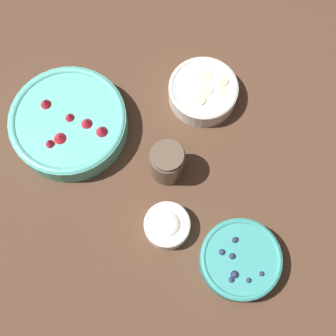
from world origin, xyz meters
The scene contains 6 objects.
ground_plane centered at (0.00, 0.00, 0.00)m, with size 4.00×4.00×0.00m, color #4C3323.
bowl_strawberries centered at (0.18, 0.19, 0.04)m, with size 0.27×0.27×0.08m.
bowl_blueberries centered at (-0.18, -0.14, 0.03)m, with size 0.17×0.17×0.06m.
bowl_bananas centered at (0.22, -0.13, 0.03)m, with size 0.16×0.16×0.05m.
bowl_cream centered at (-0.09, 0.00, 0.03)m, with size 0.10×0.10×0.05m.
jar_chocolate centered at (0.05, -0.02, 0.05)m, with size 0.08×0.08×0.10m.
Camera 1 is at (-0.28, 0.03, 1.01)m, focal length 50.00 mm.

